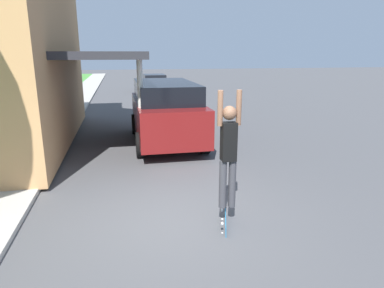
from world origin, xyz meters
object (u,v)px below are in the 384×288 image
skateboarder (228,148)px  skateboard (225,222)px  car_down_street (154,83)px  suv_parked (166,110)px

skateboarder → skateboard: size_ratio=2.63×
car_down_street → skateboarder: bearing=-92.5°
suv_parked → car_down_street: (1.26, 16.20, -0.45)m
car_down_street → skateboarder: size_ratio=2.18×
suv_parked → skateboarder: 5.87m
skateboarder → suv_parked: bearing=92.9°
suv_parked → skateboarder: bearing=-87.1°
suv_parked → car_down_street: bearing=85.5°
suv_parked → car_down_street: size_ratio=1.10×
suv_parked → skateboarder: (0.30, -5.86, 0.28)m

